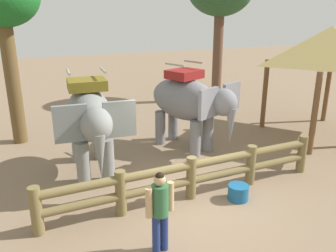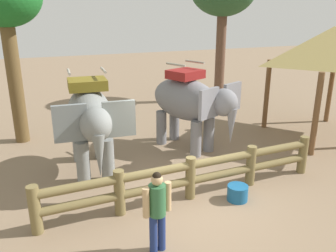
% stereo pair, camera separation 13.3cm
% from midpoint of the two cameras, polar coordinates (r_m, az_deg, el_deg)
% --- Properties ---
extents(ground_plane, '(60.00, 60.00, 0.00)m').
position_cam_midpoint_polar(ground_plane, '(8.49, 4.56, -12.08)').
color(ground_plane, '#826B52').
extents(log_fence, '(7.19, 0.38, 1.05)m').
position_cam_midpoint_polar(log_fence, '(8.33, 4.16, -7.97)').
color(log_fence, brown).
rests_on(log_fence, ground).
extents(elephant_near_left, '(1.89, 3.33, 2.84)m').
position_cam_midpoint_polar(elephant_near_left, '(9.43, -12.18, 1.31)').
color(elephant_near_left, gray).
rests_on(elephant_near_left, ground).
extents(elephant_center, '(2.42, 3.32, 2.80)m').
position_cam_midpoint_polar(elephant_center, '(10.98, 3.95, 3.94)').
color(elephant_center, slate).
rests_on(elephant_center, ground).
extents(tourist_woman_in_black, '(0.57, 0.35, 1.62)m').
position_cam_midpoint_polar(tourist_woman_in_black, '(6.43, -1.17, -13.07)').
color(tourist_woman_in_black, navy).
rests_on(tourist_woman_in_black, ground).
extents(thatched_shelter, '(4.27, 4.27, 3.82)m').
position_cam_midpoint_polar(thatched_shelter, '(13.12, 25.54, 11.72)').
color(thatched_shelter, brown).
rests_on(thatched_shelter, ground).
extents(tree_back_center, '(2.33, 2.33, 5.77)m').
position_cam_midpoint_polar(tree_back_center, '(12.37, -25.00, 18.03)').
color(tree_back_center, brown).
rests_on(tree_back_center, ground).
extents(feed_bucket, '(0.49, 0.49, 0.37)m').
position_cam_midpoint_polar(feed_bucket, '(8.58, 11.75, -10.67)').
color(feed_bucket, '#19598C').
rests_on(feed_bucket, ground).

